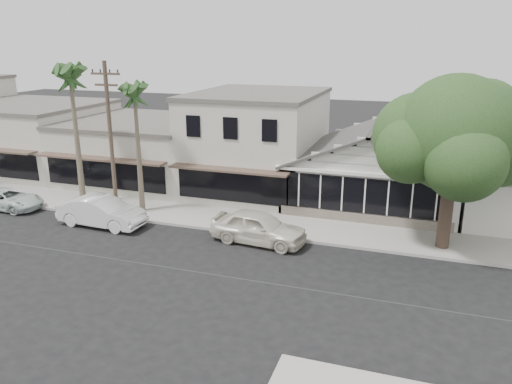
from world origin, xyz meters
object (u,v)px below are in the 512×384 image
(car_0, at_px, (258,227))
(car_1, at_px, (102,212))
(shade_tree, at_px, (453,136))
(car_2, at_px, (8,199))
(utility_pole, at_px, (111,137))

(car_0, height_order, car_1, car_0)
(car_0, relative_size, car_1, 0.99)
(shade_tree, bearing_deg, car_1, -171.01)
(shade_tree, bearing_deg, car_2, -175.11)
(car_0, relative_size, shade_tree, 0.58)
(car_0, bearing_deg, utility_pole, 89.08)
(car_2, bearing_deg, shade_tree, -84.55)
(utility_pole, relative_size, shade_tree, 1.04)
(car_2, bearing_deg, car_0, -90.14)
(utility_pole, distance_m, car_0, 10.03)
(car_2, height_order, shade_tree, shade_tree)
(utility_pole, height_order, car_2, utility_pole)
(utility_pole, bearing_deg, car_0, -6.38)
(car_1, xyz_separation_m, shade_tree, (18.06, 2.86, 4.87))
(car_1, distance_m, shade_tree, 18.93)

